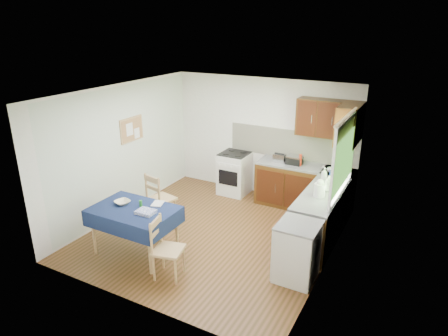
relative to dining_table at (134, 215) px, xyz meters
The scene contains 33 objects.
floor 1.54m from the dining_table, 54.80° to the left, with size 4.20×4.20×0.00m, color #442F12.
ceiling 2.27m from the dining_table, 54.80° to the left, with size 4.00×4.20×0.02m, color white.
wall_back 3.37m from the dining_table, 76.16° to the left, with size 4.00×0.02×2.50m, color white.
wall_front 1.37m from the dining_table, 50.74° to the right, with size 4.00×0.02×2.50m, color white.
wall_left 1.74m from the dining_table, 136.91° to the left, with size 0.02×4.20×2.50m, color silver.
wall_right 3.06m from the dining_table, 21.96° to the left, with size 0.02×4.20×2.50m, color white.
base_cabinets 3.22m from the dining_table, 47.93° to the left, with size 1.90×2.30×0.86m.
worktop_back 3.47m from the dining_table, 57.77° to the left, with size 1.90×0.60×0.04m, color slate.
worktop_right 3.07m from the dining_table, 35.46° to the left, with size 0.60×1.70×0.04m, color slate.
worktop_corner 3.85m from the dining_table, 49.56° to the left, with size 0.60×0.60×0.04m, color slate.
splashback 3.56m from the dining_table, 65.78° to the left, with size 2.70×0.02×0.60m, color white.
upper_cabinets 3.91m from the dining_table, 51.60° to the left, with size 1.20×0.85×0.70m.
stove 2.95m from the dining_table, 84.24° to the left, with size 0.60×0.61×0.92m.
window 3.45m from the dining_table, 33.44° to the left, with size 0.04×1.48×1.26m.
fridge 2.57m from the dining_table, 13.03° to the left, with size 0.58×0.60×0.89m.
corkboard 2.06m from the dining_table, 129.47° to the left, with size 0.04×0.62×0.47m.
dining_table is the anchor object (origin of this frame).
chair_far 1.08m from the dining_table, 106.10° to the left, with size 0.52×0.52×0.99m.
chair_near 0.86m from the dining_table, 19.15° to the right, with size 0.50×0.50×0.93m.
toaster 3.18m from the dining_table, 65.45° to the left, with size 0.24×0.15×0.19m.
sandwich_press 3.36m from the dining_table, 61.02° to the left, with size 0.29×0.25×0.17m.
sauce_bottle 3.36m from the dining_table, 58.28° to the left, with size 0.05×0.05×0.24m, color red.
yellow_packet 3.48m from the dining_table, 60.76° to the left, with size 0.11×0.07×0.15m, color yellow.
dish_rack 3.23m from the dining_table, 38.36° to the left, with size 0.39×0.30×0.19m.
kettle 2.98m from the dining_table, 32.81° to the left, with size 0.18×0.18×0.30m.
cup 3.66m from the dining_table, 49.68° to the left, with size 0.11×0.11×0.09m, color white.
soap_bottle_a 3.28m from the dining_table, 42.90° to the left, with size 0.11×0.11×0.28m, color silver.
soap_bottle_b 3.54m from the dining_table, 45.71° to the left, with size 0.09×0.09×0.20m, color blue.
soap_bottle_c 3.05m from the dining_table, 36.03° to the left, with size 0.15×0.15×0.19m, color #258B42.
plate_bowl 0.30m from the dining_table, behind, with size 0.24×0.24×0.06m, color beige.
book 0.34m from the dining_table, 60.42° to the left, with size 0.17×0.23×0.02m, color white.
spice_jar 0.20m from the dining_table, 66.24° to the left, with size 0.05×0.05×0.10m, color #238125.
tea_towel 0.31m from the dining_table, ahead, with size 0.28×0.22×0.05m, color navy.
Camera 1 is at (3.12, -5.41, 3.56)m, focal length 32.00 mm.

